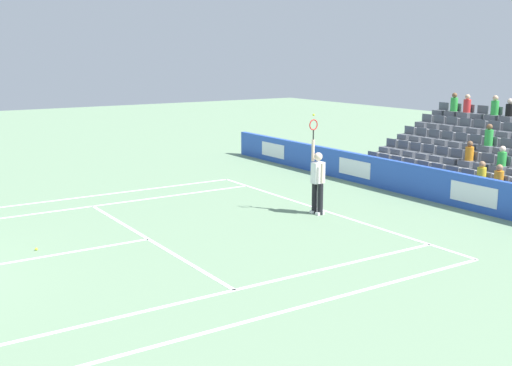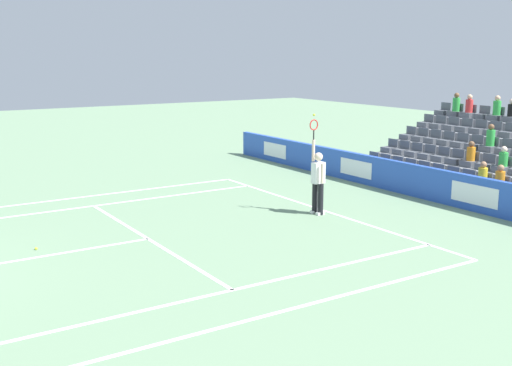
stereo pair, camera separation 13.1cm
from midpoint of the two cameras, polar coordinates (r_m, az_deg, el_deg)
The scene contains 12 objects.
line_baseline at distance 18.65m, azimuth 6.18°, elevation -2.43°, with size 10.97×0.10×0.01m, color white.
line_service at distance 15.90m, azimuth -9.51°, elevation -4.99°, with size 8.23×0.10×0.01m, color white.
line_centre_service at distance 15.00m, azimuth -20.87°, elevation -6.62°, with size 0.10×6.40×0.01m, color white.
line_singles_sideline_left at distance 19.50m, azimuth -15.54°, elevation -2.17°, with size 0.10×11.89×0.01m, color white.
line_singles_sideline_right at distance 12.20m, azimuth -3.71°, elevation -10.04°, with size 0.10×11.89×0.01m, color white.
line_doubles_sideline_left at distance 20.78m, azimuth -16.67°, elevation -1.40°, with size 0.10×11.89×0.01m, color white.
line_doubles_sideline_right at distance 11.11m, azimuth -0.19°, elevation -12.26°, with size 0.10×11.89×0.01m, color white.
line_centre_mark at distance 18.59m, azimuth 5.93°, elevation -2.47°, with size 0.10×0.20×0.01m, color white.
sponsor_barrier at distance 20.99m, azimuth 14.03°, elevation 0.30°, with size 20.44×0.22×1.03m.
tennis_player at distance 17.97m, azimuth 5.82°, elevation 0.28°, with size 0.53×0.38×2.85m.
stadium_stand at distance 23.63m, azimuth 20.04°, elevation 1.92°, with size 6.82×4.75×3.02m.
loose_tennis_ball at distance 15.66m, azimuth -19.03°, elevation -5.62°, with size 0.07×0.07×0.07m, color #D1E533.
Camera 2 is at (-14.09, -0.54, 4.49)m, focal length 44.25 mm.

